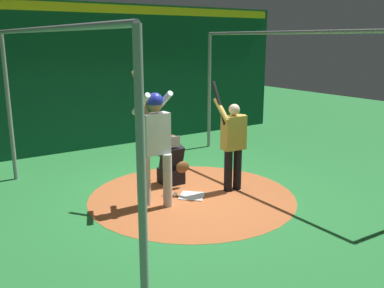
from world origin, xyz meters
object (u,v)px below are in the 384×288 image
Objects in this scene: catcher at (172,165)px; baseball_0 at (176,194)px; batter at (155,138)px; visitor at (233,141)px; home_plate at (192,196)px.

catcher reaches higher than baseball_0.
baseball_0 is (-0.16, 0.47, -1.11)m from batter.
visitor is 26.59× the size of baseball_0.
baseball_0 is (0.61, -0.31, -0.33)m from catcher.
home_plate is at bearing -93.51° from visitor.
batter is 1.22m from baseball_0.
visitor is at bearing 85.65° from batter.
home_plate is 0.29m from baseball_0.
catcher is at bearing -135.28° from visitor.
baseball_0 is at bearing -26.90° from catcher.
visitor is 1.39m from baseball_0.
catcher is at bearing 153.10° from baseball_0.
baseball_0 is at bearing 108.97° from batter.
home_plate is 5.68× the size of baseball_0.
batter is 29.73× the size of baseball_0.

